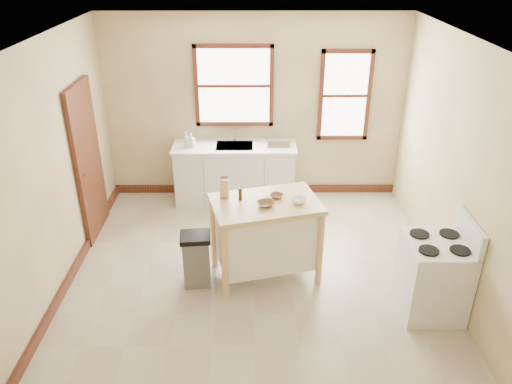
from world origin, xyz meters
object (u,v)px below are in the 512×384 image
kitchen_island (265,239)px  gas_stove (435,266)px  dish_rack (279,143)px  knife_block (224,189)px  bowl_b (277,196)px  bowl_c (299,201)px  soap_bottle_a (186,140)px  bowl_a (266,204)px  trash_bin (197,259)px  soap_bottle_b (191,140)px  pepper_grinder (240,194)px

kitchen_island → gas_stove: gas_stove is taller
dish_rack → knife_block: size_ratio=1.81×
bowl_b → gas_stove: (1.67, -0.76, -0.45)m
kitchen_island → bowl_c: (0.37, -0.02, 0.53)m
soap_bottle_a → kitchen_island: soap_bottle_a is taller
bowl_a → bowl_b: (0.13, 0.20, -0.00)m
soap_bottle_a → trash_bin: (0.33, -2.09, -0.69)m
knife_block → bowl_c: size_ratio=1.21×
kitchen_island → trash_bin: (-0.81, -0.18, -0.16)m
bowl_c → soap_bottle_b: bearing=126.5°
soap_bottle_a → pepper_grinder: 2.04m
knife_block → soap_bottle_b: bearing=109.8°
bowl_c → gas_stove: (1.42, -0.63, -0.46)m
soap_bottle_b → kitchen_island: soap_bottle_b is taller
pepper_grinder → trash_bin: size_ratio=0.22×
knife_block → bowl_a: knife_block is taller
bowl_c → trash_bin: bowl_c is taller
gas_stove → bowl_a: bearing=162.7°
pepper_grinder → dish_rack: bearing=74.4°
soap_bottle_a → knife_block: (0.66, -1.77, 0.07)m
gas_stove → soap_bottle_a: bearing=138.9°
soap_bottle_a → knife_block: knife_block is taller
bowl_c → bowl_b: bearing=151.0°
bowl_b → gas_stove: 1.89m
pepper_grinder → bowl_a: size_ratio=0.78×
pepper_grinder → bowl_b: size_ratio=0.98×
soap_bottle_a → trash_bin: size_ratio=0.33×
soap_bottle_b → knife_block: size_ratio=1.04×
dish_rack → bowl_c: 1.98m
gas_stove → trash_bin: bearing=169.8°
soap_bottle_b → gas_stove: (2.86, -2.57, -0.46)m
soap_bottle_b → gas_stove: bearing=-17.7°
bowl_a → soap_bottle_a: bearing=119.6°
bowl_c → gas_stove: bearing=-23.8°
gas_stove → pepper_grinder: bearing=161.4°
soap_bottle_b → bowl_c: soap_bottle_b is taller
bowl_a → bowl_b: bearing=57.2°
trash_bin → bowl_a: bearing=0.4°
soap_bottle_b → bowl_c: size_ratio=1.25×
soap_bottle_a → bowl_a: soap_bottle_a is taller
kitchen_island → pepper_grinder: bearing=155.0°
knife_block → pepper_grinder: size_ratio=1.33×
gas_stove → knife_block: bearing=160.9°
pepper_grinder → bowl_a: (0.29, -0.14, -0.05)m
soap_bottle_a → gas_stove: soap_bottle_a is taller
bowl_a → trash_bin: (-0.81, -0.09, -0.69)m
pepper_grinder → bowl_a: bearing=-26.4°
bowl_b → dish_rack: bearing=86.6°
bowl_c → bowl_a: bearing=-169.8°
dish_rack → kitchen_island: (-0.24, -1.95, -0.46)m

